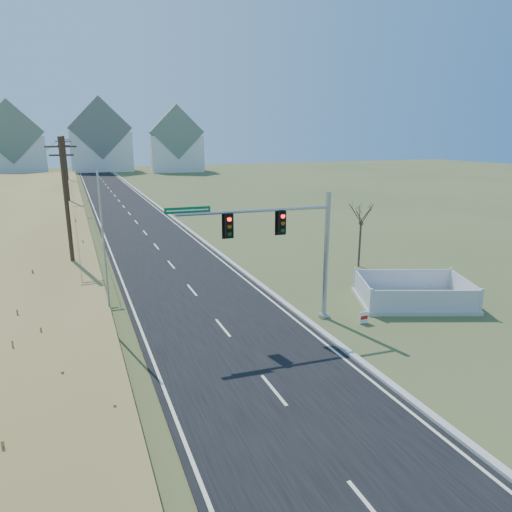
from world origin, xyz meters
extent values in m
plane|color=#485529|center=(0.00, 0.00, 0.00)|extent=(260.00, 260.00, 0.00)
cube|color=black|center=(0.00, 50.00, 0.03)|extent=(8.00, 180.00, 0.06)
cube|color=#B2AFA8|center=(4.15, 50.00, 0.09)|extent=(0.30, 180.00, 0.18)
cylinder|color=#422D1E|center=(-6.50, 15.00, 4.50)|extent=(0.26, 0.26, 9.00)
cube|color=#422D1E|center=(-6.50, 15.00, 8.40)|extent=(1.80, 0.10, 0.10)
cube|color=#422D1E|center=(-6.50, 15.00, 7.90)|extent=(1.40, 0.10, 0.10)
cylinder|color=#422D1E|center=(-6.50, 45.00, 4.50)|extent=(0.26, 0.26, 9.00)
cube|color=#422D1E|center=(-6.50, 45.00, 8.40)|extent=(1.80, 0.10, 0.10)
cube|color=#422D1E|center=(-6.50, 45.00, 7.90)|extent=(1.40, 0.10, 0.10)
cylinder|color=#422D1E|center=(-6.50, 75.00, 4.50)|extent=(0.26, 0.26, 9.00)
cube|color=#422D1E|center=(-6.50, 75.00, 8.40)|extent=(1.80, 0.10, 0.10)
cube|color=#422D1E|center=(-6.50, 75.00, 7.90)|extent=(1.40, 0.10, 0.10)
cube|color=white|center=(-18.00, 108.00, 4.50)|extent=(14.66, 10.95, 9.00)
cube|color=slate|center=(-18.00, 108.00, 9.90)|extent=(14.93, 11.17, 14.26)
cube|color=white|center=(2.00, 112.00, 5.00)|extent=(15.00, 10.00, 10.00)
cube|color=slate|center=(2.00, 112.00, 10.90)|extent=(15.27, 10.20, 15.27)
cube|color=white|center=(20.00, 104.00, 4.50)|extent=(13.87, 10.31, 9.00)
cube|color=slate|center=(20.00, 104.00, 9.90)|extent=(14.12, 10.51, 13.24)
cylinder|color=#9EA0A5|center=(5.27, 3.45, 0.09)|extent=(0.55, 0.55, 0.18)
cylinder|color=#9EA0A5|center=(5.27, 3.45, 3.22)|extent=(0.24, 0.24, 6.45)
cylinder|color=#9EA0A5|center=(1.59, 3.70, 5.71)|extent=(7.36, 0.65, 0.15)
cube|color=black|center=(2.88, 3.61, 5.08)|extent=(0.36, 0.30, 1.05)
cube|color=black|center=(0.31, 3.79, 5.08)|extent=(0.36, 0.30, 1.05)
cube|color=#055D2E|center=(-1.53, 3.91, 5.89)|extent=(2.02, 0.18, 0.28)
cube|color=#B7B5AD|center=(10.96, 3.47, 0.11)|extent=(7.09, 6.02, 0.23)
cube|color=#BDBCC2|center=(10.26, 1.70, 0.80)|extent=(5.32, 2.18, 1.14)
cube|color=#BDBCC2|center=(11.67, 5.23, 0.80)|extent=(5.32, 2.18, 1.14)
cube|color=#BDBCC2|center=(8.32, 4.52, 0.80)|extent=(1.48, 3.56, 1.14)
cube|color=#BDBCC2|center=(13.61, 2.42, 0.80)|extent=(1.48, 3.56, 1.14)
cube|color=white|center=(6.70, 2.00, 0.32)|extent=(0.49, 0.05, 0.61)
cube|color=red|center=(6.70, 1.97, 0.32)|extent=(0.39, 0.02, 0.18)
cylinder|color=#B7B5AD|center=(-5.03, 5.73, 0.08)|extent=(0.34, 0.34, 0.15)
cylinder|color=#9EA0A5|center=(-5.03, 5.73, 3.79)|extent=(0.09, 0.09, 7.57)
cylinder|color=#4C3F33|center=(12.35, 10.74, 1.60)|extent=(0.15, 0.15, 3.19)
camera|label=1|loc=(-6.16, -15.50, 9.04)|focal=32.00mm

